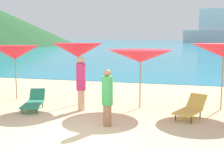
% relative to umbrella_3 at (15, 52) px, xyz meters
% --- Properties ---
extents(ground_plane, '(50.00, 100.00, 0.30)m').
position_rel_umbrella_3_xyz_m(ground_plane, '(4.04, 6.38, -2.07)').
color(ground_plane, beige).
extents(ocean_water, '(650.00, 440.00, 0.02)m').
position_rel_umbrella_3_xyz_m(ocean_water, '(4.04, 225.51, -1.91)').
color(ocean_water, teal).
rests_on(ocean_water, ground_plane).
extents(umbrella_3, '(2.01, 2.01, 2.20)m').
position_rel_umbrella_3_xyz_m(umbrella_3, '(0.00, 0.00, 0.00)').
color(umbrella_3, '#9E7F59').
rests_on(umbrella_3, ground_plane).
extents(umbrella_4, '(2.00, 2.00, 2.31)m').
position_rel_umbrella_3_xyz_m(umbrella_4, '(2.79, -0.15, 0.12)').
color(umbrella_4, '#9E7F59').
rests_on(umbrella_4, ground_plane).
extents(umbrella_5, '(2.42, 2.42, 2.09)m').
position_rel_umbrella_3_xyz_m(umbrella_5, '(5.14, -0.14, -0.05)').
color(umbrella_5, '#9E7F59').
rests_on(umbrella_5, ground_plane).
extents(umbrella_6, '(2.28, 2.28, 2.31)m').
position_rel_umbrella_3_xyz_m(umbrella_6, '(7.93, 0.36, 0.15)').
color(umbrella_6, '#9E7F59').
rests_on(umbrella_6, ground_plane).
extents(lounge_chair_0, '(0.99, 1.64, 0.63)m').
position_rel_umbrella_3_xyz_m(lounge_chair_0, '(1.56, -1.31, -1.65)').
color(lounge_chair_0, '#268C66').
rests_on(lounge_chair_0, ground_plane).
extents(lounge_chair_8, '(1.08, 1.56, 0.68)m').
position_rel_umbrella_3_xyz_m(lounge_chair_8, '(6.90, -1.03, -1.61)').
color(lounge_chair_8, '#D8BF4C').
rests_on(lounge_chair_8, ground_plane).
extents(beachgoer_1, '(0.32, 0.32, 1.63)m').
position_rel_umbrella_3_xyz_m(beachgoer_1, '(4.61, -2.52, -1.06)').
color(beachgoer_1, '#A3704C').
rests_on(beachgoer_1, ground_plane).
extents(beachgoer_2, '(0.32, 0.32, 1.87)m').
position_rel_umbrella_3_xyz_m(beachgoer_2, '(3.23, -1.02, -0.92)').
color(beachgoer_2, '#DBAA84').
rests_on(beachgoer_2, ground_plane).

